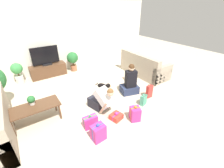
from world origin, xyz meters
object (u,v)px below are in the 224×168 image
at_px(tv, 45,57).
at_px(gift_bag_a, 143,100).
at_px(coffee_table, 34,109).
at_px(potted_plant_back_left, 18,72).
at_px(potted_plant_back_right, 73,59).
at_px(gift_bag_b, 149,91).
at_px(person_kneeling, 102,100).
at_px(gift_box_d, 98,132).
at_px(gift_box_a, 90,122).
at_px(tabletop_plant, 31,100).
at_px(sofa_right, 143,67).
at_px(gift_box_b, 116,116).
at_px(gift_box_c, 135,114).
at_px(tv_console, 48,70).
at_px(person_sitting, 130,83).
at_px(dog, 104,86).

relative_size(tv, gift_bag_a, 2.90).
distance_m(coffee_table, potted_plant_back_left, 2.43).
height_order(coffee_table, tv, tv).
height_order(potted_plant_back_right, gift_bag_a, potted_plant_back_right).
height_order(potted_plant_back_right, gift_bag_b, potted_plant_back_right).
distance_m(person_kneeling, gift_box_d, 0.97).
xyz_separation_m(gift_box_a, tabletop_plant, (-0.97, 0.96, 0.43)).
bearing_deg(sofa_right, gift_box_b, 122.06).
bearing_deg(gift_box_a, person_kneeling, 35.22).
bearing_deg(gift_box_c, sofa_right, 40.95).
bearing_deg(tabletop_plant, tv, 68.99).
bearing_deg(tv_console, coffee_table, -109.99).
xyz_separation_m(tv, potted_plant_back_left, (-0.99, -0.05, -0.33)).
relative_size(tv, gift_bag_b, 2.28).
height_order(tv_console, potted_plant_back_left, potted_plant_back_left).
relative_size(gift_box_b, gift_bag_a, 1.00).
bearing_deg(person_sitting, gift_box_d, 47.13).
distance_m(sofa_right, gift_bag_a, 2.05).
bearing_deg(coffee_table, person_kneeling, -17.82).
bearing_deg(tabletop_plant, dog, 3.15).
bearing_deg(person_kneeling, tv_console, 86.76).
bearing_deg(tv, tv_console, 0.00).
relative_size(coffee_table, tv, 1.16).
height_order(potted_plant_back_right, dog, potted_plant_back_right).
relative_size(tv, person_kneeling, 1.15).
bearing_deg(tv, person_kneeling, -78.85).
relative_size(potted_plant_back_right, person_sitting, 0.80).
height_order(potted_plant_back_left, gift_box_c, potted_plant_back_left).
bearing_deg(person_kneeling, potted_plant_back_right, 67.74).
distance_m(tv, gift_box_d, 3.78).
relative_size(gift_box_a, gift_box_d, 0.80).
bearing_deg(sofa_right, potted_plant_back_left, 64.96).
bearing_deg(gift_box_a, tv_console, 90.97).
bearing_deg(coffee_table, person_sitting, -4.96).
bearing_deg(gift_box_b, person_kneeling, 102.20).
xyz_separation_m(potted_plant_back_left, gift_box_a, (1.04, -3.28, -0.29)).
xyz_separation_m(sofa_right, tv, (-3.09, 1.95, 0.46)).
bearing_deg(gift_bag_b, sofa_right, 51.29).
relative_size(coffee_table, gift_box_b, 3.37).
relative_size(person_sitting, dog, 2.28).
relative_size(person_kneeling, gift_box_c, 2.02).
height_order(tv, potted_plant_back_right, tv).
bearing_deg(potted_plant_back_left, gift_box_a, -72.39).
bearing_deg(tv_console, potted_plant_back_left, -177.09).
xyz_separation_m(potted_plant_back_right, person_sitting, (0.76, -2.66, -0.14)).
xyz_separation_m(person_sitting, tabletop_plant, (-2.65, 0.34, 0.22)).
xyz_separation_m(coffee_table, dog, (1.98, 0.22, -0.16)).
xyz_separation_m(coffee_table, tabletop_plant, (-0.01, 0.11, 0.17)).
relative_size(gift_box_b, tabletop_plant, 1.46).
relative_size(person_sitting, gift_box_c, 2.39).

